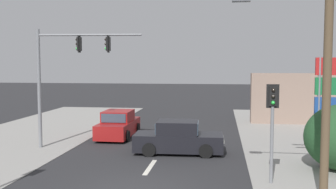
# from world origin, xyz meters

# --- Properties ---
(lane_dash_mid) EXTENTS (0.20, 2.40, 0.01)m
(lane_dash_mid) POSITION_xyz_m (0.00, 3.00, 0.00)
(lane_dash_mid) COLOR silver
(lane_dash_mid) RESTS_ON ground
(lane_dash_far) EXTENTS (0.20, 2.40, 0.01)m
(lane_dash_far) POSITION_xyz_m (0.00, 8.00, 0.00)
(lane_dash_far) COLOR silver
(lane_dash_far) RESTS_ON ground
(utility_pole_foreground_right) EXTENTS (3.78, 0.30, 8.82)m
(utility_pole_foreground_right) POSITION_xyz_m (5.93, -0.26, 4.76)
(utility_pole_foreground_right) COLOR brown
(utility_pole_foreground_right) RESTS_ON ground
(traffic_signal_mast) EXTENTS (5.27, 0.63, 6.00)m
(traffic_signal_mast) POSITION_xyz_m (-4.92, 6.07, 4.15)
(traffic_signal_mast) COLOR slate
(traffic_signal_mast) RESTS_ON ground
(pedestal_signal_right_kerb) EXTENTS (0.44, 0.29, 3.56)m
(pedestal_signal_right_kerb) POSITION_xyz_m (4.68, 1.36, 2.42)
(pedestal_signal_right_kerb) COLOR slate
(pedestal_signal_right_kerb) RESTS_ON ground
(sedan_oncoming_near) EXTENTS (4.29, 2.00, 1.56)m
(sedan_oncoming_near) POSITION_xyz_m (0.88, 5.69, 0.70)
(sedan_oncoming_near) COLOR black
(sedan_oncoming_near) RESTS_ON ground
(sedan_receding_far) EXTENTS (1.91, 4.25, 1.56)m
(sedan_receding_far) POSITION_xyz_m (-3.04, 9.33, 0.70)
(sedan_receding_far) COLOR maroon
(sedan_receding_far) RESTS_ON ground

